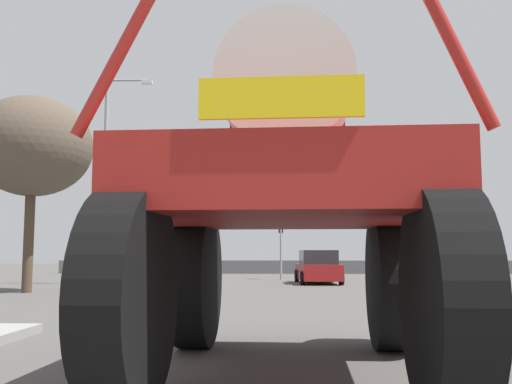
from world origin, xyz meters
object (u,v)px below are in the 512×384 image
Objects in this scene: traffic_signal_far_left at (281,233)px; bare_tree_left at (33,147)px; oversize_sprayer at (288,207)px; sedan_ahead at (318,268)px; streetlight_far_left at (108,168)px.

bare_tree_left is at bearing -129.79° from traffic_signal_far_left.
sedan_ahead is (1.76, 20.10, -1.19)m from oversize_sprayer.
bare_tree_left reaches higher than traffic_signal_far_left.
sedan_ahead is 13.37m from bare_tree_left.
streetlight_far_left is at bearing 77.40° from bare_tree_left.
streetlight_far_left is at bearing -144.97° from traffic_signal_far_left.
oversize_sprayer is 20.57m from streetlight_far_left.
oversize_sprayer is 16.46m from bare_tree_left.
traffic_signal_far_left reaches higher than sedan_ahead.
traffic_signal_far_left is 14.34m from bare_tree_left.
traffic_signal_far_left is at bearing 50.21° from bare_tree_left.
streetlight_far_left is at bearing 94.57° from sedan_ahead.
traffic_signal_far_left is 0.36× the size of streetlight_far_left.
streetlight_far_left reaches higher than oversize_sprayer.
sedan_ahead is at bearing -2.32° from oversize_sprayer.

